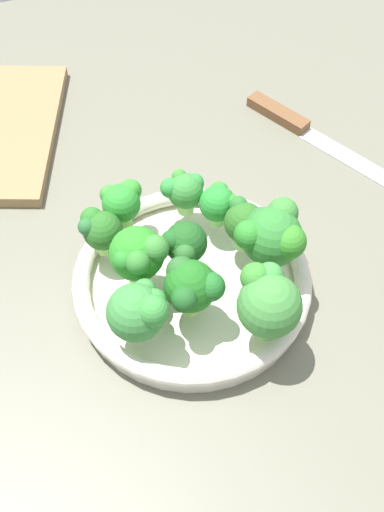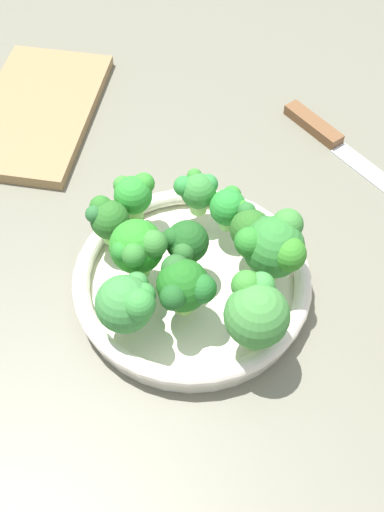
# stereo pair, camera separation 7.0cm
# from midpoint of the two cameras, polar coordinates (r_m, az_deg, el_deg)

# --- Properties ---
(ground_plane) EXTENTS (1.30, 1.30, 0.03)m
(ground_plane) POSITION_cam_midpoint_polar(r_m,az_deg,el_deg) (0.78, -0.43, -2.40)
(ground_plane) COLOR #6C6A59
(bowl) EXTENTS (0.26, 0.26, 0.04)m
(bowl) POSITION_cam_midpoint_polar(r_m,az_deg,el_deg) (0.74, -2.71, -2.40)
(bowl) COLOR #EFE7CF
(bowl) RESTS_ON ground_plane
(broccoli_floret_0) EXTENTS (0.06, 0.06, 0.07)m
(broccoli_floret_0) POSITION_cam_midpoint_polar(r_m,az_deg,el_deg) (0.69, -7.49, -0.28)
(broccoli_floret_0) COLOR #90D16F
(broccoli_floret_0) RESTS_ON bowl
(broccoli_floret_1) EXTENTS (0.06, 0.06, 0.07)m
(broccoli_floret_1) POSITION_cam_midpoint_polar(r_m,az_deg,el_deg) (0.66, -7.60, -4.90)
(broccoli_floret_1) COLOR #78C051
(broccoli_floret_1) RESTS_ON bowl
(broccoli_floret_2) EXTENTS (0.05, 0.05, 0.05)m
(broccoli_floret_2) POSITION_cam_midpoint_polar(r_m,az_deg,el_deg) (0.74, -10.58, 2.06)
(broccoli_floret_2) COLOR #97DA67
(broccoli_floret_2) RESTS_ON bowl
(broccoli_floret_3) EXTENTS (0.05, 0.05, 0.06)m
(broccoli_floret_3) POSITION_cam_midpoint_polar(r_m,az_deg,el_deg) (0.72, 1.89, 2.74)
(broccoli_floret_3) COLOR #82BF64
(broccoli_floret_3) RESTS_ON bowl
(broccoli_floret_4) EXTENTS (0.07, 0.08, 0.08)m
(broccoli_floret_4) POSITION_cam_midpoint_polar(r_m,az_deg,el_deg) (0.70, 4.10, 1.55)
(broccoli_floret_4) COLOR #96CB67
(broccoli_floret_4) RESTS_ON bowl
(broccoli_floret_5) EXTENTS (0.04, 0.05, 0.05)m
(broccoli_floret_5) POSITION_cam_midpoint_polar(r_m,az_deg,el_deg) (0.76, -3.30, 5.49)
(broccoli_floret_5) COLOR #9AD673
(broccoli_floret_5) RESTS_ON bowl
(broccoli_floret_6) EXTENTS (0.05, 0.05, 0.06)m
(broccoli_floret_6) POSITION_cam_midpoint_polar(r_m,az_deg,el_deg) (0.75, -8.71, 4.44)
(broccoli_floret_6) COLOR #86C45D
(broccoli_floret_6) RESTS_ON bowl
(broccoli_floret_7) EXTENTS (0.06, 0.06, 0.07)m
(broccoli_floret_7) POSITION_cam_midpoint_polar(r_m,az_deg,el_deg) (0.67, -3.09, -2.79)
(broccoli_floret_7) COLOR #85BC53
(broccoli_floret_7) RESTS_ON bowl
(broccoli_floret_8) EXTENTS (0.05, 0.05, 0.06)m
(broccoli_floret_8) POSITION_cam_midpoint_polar(r_m,az_deg,el_deg) (0.70, -3.50, 0.73)
(broccoli_floret_8) COLOR #A1D66D
(broccoli_floret_8) RESTS_ON bowl
(broccoli_floret_9) EXTENTS (0.05, 0.04, 0.05)m
(broccoli_floret_9) POSITION_cam_midpoint_polar(r_m,az_deg,el_deg) (0.75, -0.36, 4.38)
(broccoli_floret_9) COLOR #79C35D
(broccoli_floret_9) RESTS_ON bowl
(broccoli_floret_10) EXTENTS (0.07, 0.06, 0.08)m
(broccoli_floret_10) POSITION_cam_midpoint_polar(r_m,az_deg,el_deg) (0.65, 3.46, -4.20)
(broccoli_floret_10) COLOR #78B45D
(broccoli_floret_10) RESTS_ON bowl
(knife) EXTENTS (0.25, 0.14, 0.01)m
(knife) POSITION_cam_midpoint_polar(r_m,az_deg,el_deg) (0.94, 7.50, 10.51)
(knife) COLOR silver
(knife) RESTS_ON ground_plane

